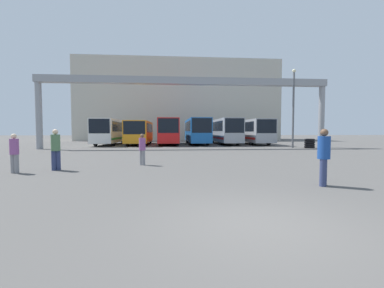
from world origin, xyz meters
The scene contains 15 objects.
ground_plane centered at (0.00, 0.00, 0.00)m, with size 200.00×200.00×0.00m, color #514F4C.
building_backdrop centered at (0.00, 47.00, 7.40)m, with size 37.17×12.00×14.80m.
overhead_gantry centered at (0.00, 21.40, 6.00)m, with size 29.26×0.80×7.14m.
bus_slot_0 centered at (-9.34, 28.99, 1.83)m, with size 2.46×10.20×3.19m.
bus_slot_1 centered at (-5.61, 29.03, 1.71)m, with size 2.62×10.27×2.95m.
bus_slot_2 centered at (-1.87, 29.24, 1.88)m, with size 2.52×10.70×3.27m.
bus_slot_3 centered at (1.87, 29.99, 1.90)m, with size 2.48×12.19×3.30m.
bus_slot_4 centered at (5.61, 29.71, 1.90)m, with size 2.43×11.63×3.30m.
bus_slot_5 centered at (9.34, 28.99, 1.84)m, with size 2.56×10.19×3.20m.
pedestrian_mid_left centered at (-8.16, 6.65, 0.88)m, with size 0.34×0.34×1.66m.
pedestrian_far_center centered at (-3.09, 8.75, 0.86)m, with size 0.34×0.34×1.62m.
pedestrian_mid_right centered at (-6.78, 7.31, 0.98)m, with size 0.38×0.38×1.85m.
pedestrian_near_left centered at (3.26, 3.17, 0.98)m, with size 0.38×0.38×1.84m.
tire_stack centered at (12.65, 20.64, 0.48)m, with size 1.04×1.04×0.96m.
lamp_post centered at (11.04, 21.06, 4.42)m, with size 0.36×0.36×8.12m.
Camera 1 is at (-1.63, -4.64, 1.78)m, focal length 24.00 mm.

